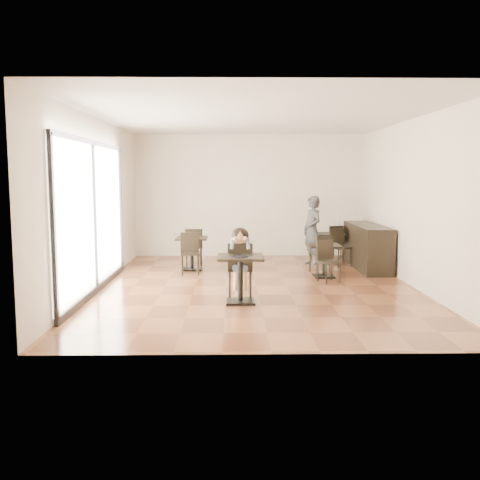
{
  "coord_description": "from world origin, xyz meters",
  "views": [
    {
      "loc": [
        -0.48,
        -10.14,
        2.1
      ],
      "look_at": [
        -0.33,
        -0.89,
        1.0
      ],
      "focal_mm": 40.0,
      "sensor_mm": 36.0,
      "label": 1
    }
  ],
  "objects_px": {
    "child_chair": "(240,269)",
    "cafe_table_left": "(192,254)",
    "chair_mid_a": "(320,254)",
    "chair_back_b": "(341,248)",
    "adult_patron": "(312,230)",
    "cafe_table_mid": "(324,261)",
    "chair_mid_b": "(329,262)",
    "chair_left_b": "(190,254)",
    "chair_left_a": "(194,247)",
    "child_table": "(240,279)",
    "child": "(240,262)",
    "cafe_table_back": "(330,248)",
    "chair_back_a": "(332,242)"
  },
  "relations": [
    {
      "from": "child_chair",
      "to": "cafe_table_mid",
      "type": "height_order",
      "value": "child_chair"
    },
    {
      "from": "child",
      "to": "chair_back_b",
      "type": "height_order",
      "value": "child"
    },
    {
      "from": "child_table",
      "to": "chair_left_a",
      "type": "bearing_deg",
      "value": 105.48
    },
    {
      "from": "chair_left_a",
      "to": "child_table",
      "type": "bearing_deg",
      "value": 99.39
    },
    {
      "from": "chair_mid_a",
      "to": "chair_back_a",
      "type": "relative_size",
      "value": 0.96
    },
    {
      "from": "child_chair",
      "to": "chair_back_a",
      "type": "bearing_deg",
      "value": -119.89
    },
    {
      "from": "adult_patron",
      "to": "chair_mid_a",
      "type": "xyz_separation_m",
      "value": [
        0.01,
        -1.1,
        -0.41
      ]
    },
    {
      "from": "child",
      "to": "chair_mid_a",
      "type": "distance_m",
      "value": 2.91
    },
    {
      "from": "adult_patron",
      "to": "chair_left_b",
      "type": "height_order",
      "value": "adult_patron"
    },
    {
      "from": "cafe_table_mid",
      "to": "cafe_table_left",
      "type": "xyz_separation_m",
      "value": [
        -2.84,
        0.94,
        0.03
      ]
    },
    {
      "from": "child_table",
      "to": "child",
      "type": "bearing_deg",
      "value": 90.0
    },
    {
      "from": "child",
      "to": "cafe_table_left",
      "type": "bearing_deg",
      "value": 111.36
    },
    {
      "from": "child_table",
      "to": "child_chair",
      "type": "xyz_separation_m",
      "value": [
        0.0,
        0.55,
        0.08
      ]
    },
    {
      "from": "child",
      "to": "chair_mid_b",
      "type": "distance_m",
      "value": 2.15
    },
    {
      "from": "child_chair",
      "to": "chair_back_a",
      "type": "relative_size",
      "value": 1.1
    },
    {
      "from": "adult_patron",
      "to": "chair_left_b",
      "type": "bearing_deg",
      "value": -87.79
    },
    {
      "from": "adult_patron",
      "to": "cafe_table_back",
      "type": "bearing_deg",
      "value": 99.18
    },
    {
      "from": "child_chair",
      "to": "cafe_table_left",
      "type": "height_order",
      "value": "child_chair"
    },
    {
      "from": "child_chair",
      "to": "cafe_table_mid",
      "type": "distance_m",
      "value": 2.49
    },
    {
      "from": "child_chair",
      "to": "cafe_table_back",
      "type": "bearing_deg",
      "value": -121.84
    },
    {
      "from": "child_chair",
      "to": "chair_left_a",
      "type": "distance_m",
      "value": 3.38
    },
    {
      "from": "child",
      "to": "chair_back_b",
      "type": "xyz_separation_m",
      "value": [
        2.43,
        3.13,
        -0.17
      ]
    },
    {
      "from": "chair_left_b",
      "to": "chair_back_a",
      "type": "relative_size",
      "value": 1.03
    },
    {
      "from": "cafe_table_mid",
      "to": "chair_left_b",
      "type": "distance_m",
      "value": 2.87
    },
    {
      "from": "cafe_table_mid",
      "to": "chair_left_a",
      "type": "relative_size",
      "value": 0.77
    },
    {
      "from": "adult_patron",
      "to": "chair_back_b",
      "type": "xyz_separation_m",
      "value": [
        0.64,
        -0.25,
        -0.39
      ]
    },
    {
      "from": "child_chair",
      "to": "cafe_table_mid",
      "type": "relative_size",
      "value": 1.39
    },
    {
      "from": "chair_mid_b",
      "to": "child",
      "type": "bearing_deg",
      "value": -168.26
    },
    {
      "from": "child",
      "to": "chair_back_b",
      "type": "distance_m",
      "value": 3.97
    },
    {
      "from": "cafe_table_back",
      "to": "chair_back_a",
      "type": "distance_m",
      "value": 0.57
    },
    {
      "from": "cafe_table_mid",
      "to": "chair_back_a",
      "type": "xyz_separation_m",
      "value": [
        0.64,
        2.5,
        0.09
      ]
    },
    {
      "from": "cafe_table_left",
      "to": "cafe_table_back",
      "type": "bearing_deg",
      "value": 16.97
    },
    {
      "from": "chair_mid_a",
      "to": "chair_back_b",
      "type": "bearing_deg",
      "value": -148.12
    },
    {
      "from": "child_table",
      "to": "child",
      "type": "distance_m",
      "value": 0.59
    },
    {
      "from": "chair_mid_b",
      "to": "chair_back_b",
      "type": "relative_size",
      "value": 0.96
    },
    {
      "from": "adult_patron",
      "to": "chair_left_a",
      "type": "relative_size",
      "value": 1.85
    },
    {
      "from": "cafe_table_mid",
      "to": "chair_back_a",
      "type": "relative_size",
      "value": 0.79
    },
    {
      "from": "chair_mid_a",
      "to": "chair_left_b",
      "type": "relative_size",
      "value": 0.93
    },
    {
      "from": "cafe_table_back",
      "to": "chair_left_b",
      "type": "distance_m",
      "value": 3.68
    },
    {
      "from": "adult_patron",
      "to": "chair_mid_b",
      "type": "height_order",
      "value": "adult_patron"
    },
    {
      "from": "child_table",
      "to": "child",
      "type": "xyz_separation_m",
      "value": [
        0.0,
        0.55,
        0.2
      ]
    },
    {
      "from": "adult_patron",
      "to": "chair_mid_a",
      "type": "distance_m",
      "value": 1.18
    },
    {
      "from": "chair_left_a",
      "to": "chair_back_b",
      "type": "relative_size",
      "value": 1.03
    },
    {
      "from": "cafe_table_back",
      "to": "chair_mid_b",
      "type": "relative_size",
      "value": 0.87
    },
    {
      "from": "child",
      "to": "cafe_table_mid",
      "type": "distance_m",
      "value": 2.5
    },
    {
      "from": "chair_back_b",
      "to": "cafe_table_mid",
      "type": "bearing_deg",
      "value": -136.23
    },
    {
      "from": "child_table",
      "to": "chair_back_b",
      "type": "distance_m",
      "value": 4.41
    },
    {
      "from": "cafe_table_back",
      "to": "chair_mid_b",
      "type": "xyz_separation_m",
      "value": [
        -0.49,
        -2.5,
        0.05
      ]
    },
    {
      "from": "cafe_table_mid",
      "to": "cafe_table_back",
      "type": "height_order",
      "value": "cafe_table_back"
    },
    {
      "from": "adult_patron",
      "to": "cafe_table_left",
      "type": "relative_size",
      "value": 2.22
    }
  ]
}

